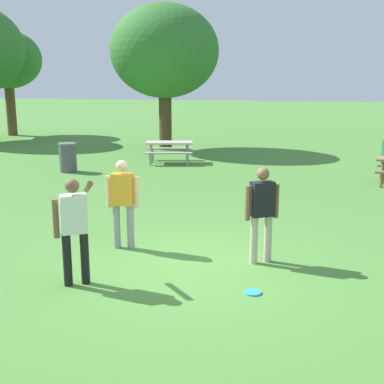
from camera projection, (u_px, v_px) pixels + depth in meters
ground_plane at (193, 265)px, 8.50m from camera, size 120.00×120.00×0.00m
person_thrower at (262, 209)px, 8.43m from camera, size 0.54×0.38×1.64m
person_catcher at (74, 223)px, 7.52m from camera, size 0.55×0.83×1.64m
person_bystander at (123, 198)px, 9.15m from camera, size 0.61×0.24×1.64m
frisbee at (253, 292)px, 7.40m from camera, size 0.25×0.25×0.03m
picnic_table_far at (169, 147)px, 18.51m from camera, size 1.94×1.72×0.77m
trash_can_beside_table at (68, 157)px, 16.74m from camera, size 0.59×0.59×0.96m
tree_broad_center at (7, 60)px, 26.45m from camera, size 3.55×3.55×5.48m
tree_far_right at (165, 52)px, 21.10m from camera, size 4.55×4.55×6.06m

